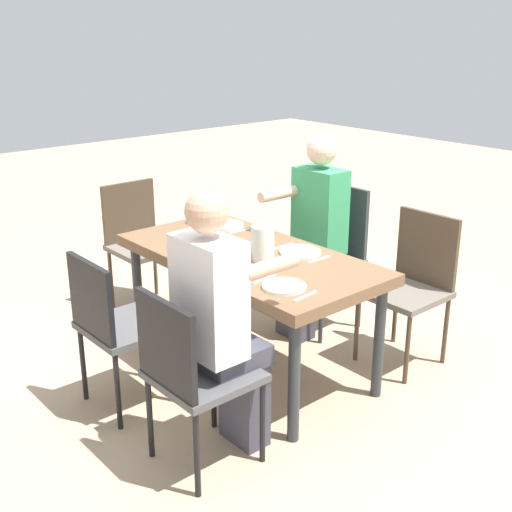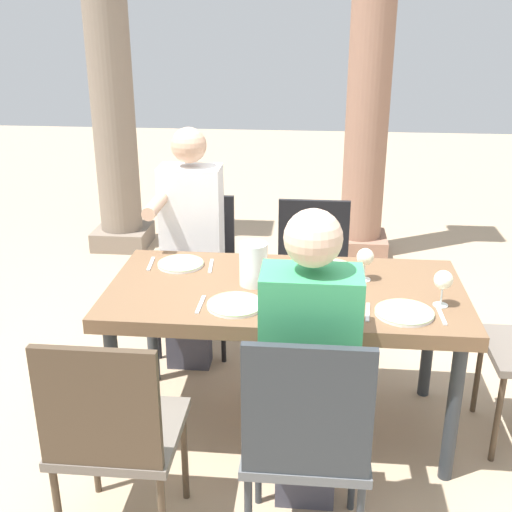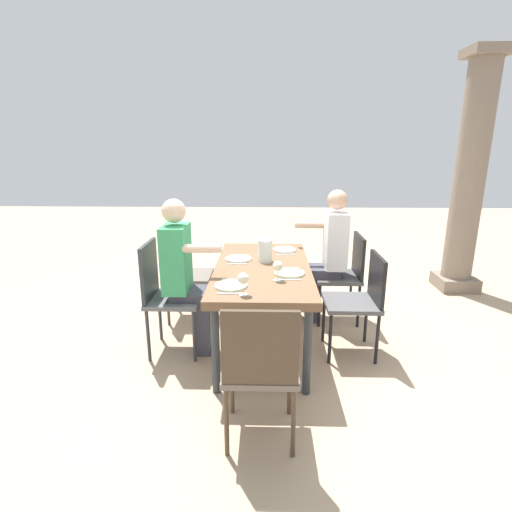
{
  "view_description": "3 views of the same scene",
  "coord_description": "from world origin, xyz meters",
  "views": [
    {
      "loc": [
        -2.74,
        2.31,
        1.98
      ],
      "look_at": [
        -0.11,
        0.04,
        0.75
      ],
      "focal_mm": 46.03,
      "sensor_mm": 36.0,
      "label": 1
    },
    {
      "loc": [
        0.12,
        -2.65,
        1.92
      ],
      "look_at": [
        -0.14,
        0.01,
        0.88
      ],
      "focal_mm": 44.83,
      "sensor_mm": 36.0,
      "label": 2
    },
    {
      "loc": [
        3.25,
        0.03,
        1.75
      ],
      "look_at": [
        0.02,
        -0.06,
        0.83
      ],
      "focal_mm": 28.01,
      "sensor_mm": 36.0,
      "label": 3
    }
  ],
  "objects": [
    {
      "name": "chair_mid_south",
      "position": [
        0.12,
        -0.83,
        0.55
      ],
      "size": [
        0.44,
        0.44,
        0.97
      ],
      "color": "#5B5E61",
      "rests_on": "ground"
    },
    {
      "name": "fork_0",
      "position": [
        -0.68,
        0.21,
        0.74
      ],
      "size": [
        0.03,
        0.17,
        0.01
      ],
      "primitive_type": "cube",
      "rotation": [
        0.0,
        0.0,
        0.09
      ],
      "color": "silver",
      "rests_on": "dining_table"
    },
    {
      "name": "chair_mid_north",
      "position": [
        0.12,
        0.82,
        0.51
      ],
      "size": [
        0.44,
        0.44,
        0.87
      ],
      "color": "#4F4F50",
      "rests_on": "ground"
    },
    {
      "name": "diner_man_white",
      "position": [
        0.12,
        -0.65,
        0.71
      ],
      "size": [
        0.35,
        0.49,
        1.33
      ],
      "color": "#3F3F4C",
      "rests_on": "ground"
    },
    {
      "name": "wine_glass_3",
      "position": [
        0.67,
        -0.13,
        0.85
      ],
      "size": [
        0.08,
        0.08,
        0.16
      ],
      "color": "white",
      "rests_on": "dining_table"
    },
    {
      "name": "wine_glass_2",
      "position": [
        0.36,
        0.12,
        0.85
      ],
      "size": [
        0.08,
        0.08,
        0.16
      ],
      "color": "white",
      "rests_on": "dining_table"
    },
    {
      "name": "dining_table",
      "position": [
        0.0,
        0.0,
        0.66
      ],
      "size": [
        1.61,
        0.81,
        0.73
      ],
      "color": "brown",
      "rests_on": "ground"
    },
    {
      "name": "spoon_3",
      "position": [
        0.65,
        -0.23,
        0.74
      ],
      "size": [
        0.02,
        0.17,
        0.01
      ],
      "primitive_type": "cube",
      "rotation": [
        0.0,
        0.0,
        0.02
      ],
      "color": "silver",
      "rests_on": "dining_table"
    },
    {
      "name": "spoon_1",
      "position": [
        -0.05,
        -0.22,
        0.74
      ],
      "size": [
        0.02,
        0.17,
        0.01
      ],
      "primitive_type": "cube",
      "rotation": [
        0.0,
        0.0,
        0.03
      ],
      "color": "silver",
      "rests_on": "dining_table"
    },
    {
      "name": "chair_west_south",
      "position": [
        -0.57,
        -0.83,
        0.53
      ],
      "size": [
        0.44,
        0.44,
        0.92
      ],
      "color": "#6A6158",
      "rests_on": "ground"
    },
    {
      "name": "diner_woman_green",
      "position": [
        -0.57,
        0.64,
        0.7
      ],
      "size": [
        0.35,
        0.49,
        1.33
      ],
      "color": "#3F3F4C",
      "rests_on": "ground"
    },
    {
      "name": "plate_0",
      "position": [
        -0.53,
        0.21,
        0.74
      ],
      "size": [
        0.23,
        0.23,
        0.02
      ],
      "color": "white",
      "rests_on": "dining_table"
    },
    {
      "name": "plate_2",
      "position": [
        0.2,
        0.22,
        0.74
      ],
      "size": [
        0.25,
        0.25,
        0.02
      ],
      "color": "silver",
      "rests_on": "dining_table"
    },
    {
      "name": "spoon_2",
      "position": [
        0.35,
        0.22,
        0.74
      ],
      "size": [
        0.03,
        0.17,
        0.01
      ],
      "primitive_type": "cube",
      "rotation": [
        0.0,
        0.0,
        0.06
      ],
      "color": "silver",
      "rests_on": "dining_table"
    },
    {
      "name": "fork_3",
      "position": [
        0.35,
        -0.23,
        0.74
      ],
      "size": [
        0.03,
        0.17,
        0.01
      ],
      "primitive_type": "cube",
      "rotation": [
        0.0,
        0.0,
        -0.08
      ],
      "color": "silver",
      "rests_on": "dining_table"
    },
    {
      "name": "plate_3",
      "position": [
        0.5,
        -0.23,
        0.74
      ],
      "size": [
        0.24,
        0.24,
        0.02
      ],
      "color": "white",
      "rests_on": "dining_table"
    },
    {
      "name": "fork_2",
      "position": [
        0.05,
        0.22,
        0.74
      ],
      "size": [
        0.02,
        0.17,
        0.01
      ],
      "primitive_type": "cube",
      "rotation": [
        0.0,
        0.0,
        0.01
      ],
      "color": "silver",
      "rests_on": "dining_table"
    },
    {
      "name": "spoon_0",
      "position": [
        -0.38,
        0.21,
        0.74
      ],
      "size": [
        0.03,
        0.17,
        0.01
      ],
      "primitive_type": "cube",
      "rotation": [
        0.0,
        0.0,
        0.09
      ],
      "color": "silver",
      "rests_on": "dining_table"
    },
    {
      "name": "stone_column_near",
      "position": [
        -1.51,
        2.39,
        1.35
      ],
      "size": [
        0.45,
        0.45,
        2.75
      ],
      "color": "gray",
      "rests_on": "ground"
    },
    {
      "name": "stone_column_centre",
      "position": [
        0.5,
        2.39,
        1.44
      ],
      "size": [
        0.43,
        0.43,
        2.92
      ],
      "color": "#936B56",
      "rests_on": "ground"
    },
    {
      "name": "chair_west_north",
      "position": [
        -0.57,
        0.82,
        0.51
      ],
      "size": [
        0.44,
        0.44,
        0.88
      ],
      "color": "#4F4F50",
      "rests_on": "ground"
    },
    {
      "name": "fork_1",
      "position": [
        -0.35,
        -0.22,
        0.74
      ],
      "size": [
        0.02,
        0.17,
        0.01
      ],
      "primitive_type": "cube",
      "rotation": [
        0.0,
        0.0,
        -0.01
      ],
      "color": "silver",
      "rests_on": "dining_table"
    },
    {
      "name": "plate_1",
      "position": [
        -0.2,
        -0.22,
        0.74
      ],
      "size": [
        0.24,
        0.24,
        0.02
      ],
      "color": "white",
      "rests_on": "dining_table"
    },
    {
      "name": "ground_plane",
      "position": [
        0.0,
        0.0,
        0.0
      ],
      "size": [
        16.0,
        16.0,
        0.0
      ],
      "primitive_type": "plane",
      "color": "tan"
    },
    {
      "name": "water_pitcher",
      "position": [
        -0.15,
        0.02,
        0.82
      ],
      "size": [
        0.13,
        0.13,
        0.2
      ],
      "color": "white",
      "rests_on": "dining_table"
    }
  ]
}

